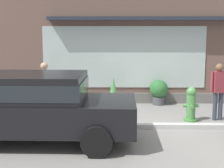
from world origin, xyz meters
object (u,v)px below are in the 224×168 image
object	(u,v)px
potted_plant_window_left	(113,92)
fire_hydrant	(191,104)
parked_car_black	(38,103)
pedestrian_passerby	(45,85)
potted_plant_corner_tall	(159,91)
pedestrian_with_handbag	(219,88)
potted_plant_trailing_edge	(12,97)

from	to	relation	value
potted_plant_window_left	fire_hydrant	bearing A→B (deg)	-41.87
parked_car_black	potted_plant_window_left	xyz separation A→B (m)	(1.65, 3.83, -0.42)
pedestrian_passerby	potted_plant_corner_tall	world-z (taller)	pedestrian_passerby
pedestrian_with_handbag	potted_plant_corner_tall	size ratio (longest dim) A/B	1.85
potted_plant_window_left	pedestrian_passerby	bearing A→B (deg)	-141.16
parked_car_black	potted_plant_window_left	size ratio (longest dim) A/B	4.27
pedestrian_with_handbag	parked_car_black	bearing A→B (deg)	-168.03
fire_hydrant	potted_plant_corner_tall	size ratio (longest dim) A/B	1.11
pedestrian_with_handbag	potted_plant_trailing_edge	size ratio (longest dim) A/B	2.69
potted_plant_corner_tall	potted_plant_window_left	xyz separation A→B (m)	(-1.57, -0.16, -0.02)
potted_plant_window_left	potted_plant_corner_tall	bearing A→B (deg)	5.87
pedestrian_passerby	potted_plant_trailing_edge	bearing A→B (deg)	-22.04
fire_hydrant	potted_plant_window_left	size ratio (longest dim) A/B	0.98
fire_hydrant	potted_plant_window_left	bearing A→B (deg)	138.13
pedestrian_passerby	potted_plant_trailing_edge	size ratio (longest dim) A/B	2.70
fire_hydrant	potted_plant_window_left	world-z (taller)	potted_plant_window_left
potted_plant_corner_tall	potted_plant_window_left	bearing A→B (deg)	-174.13
potted_plant_trailing_edge	parked_car_black	bearing A→B (deg)	-64.20
pedestrian_with_handbag	pedestrian_passerby	xyz separation A→B (m)	(-5.00, 0.25, 0.01)
pedestrian_with_handbag	potted_plant_window_left	distance (m)	3.57
parked_car_black	pedestrian_passerby	bearing A→B (deg)	99.62
fire_hydrant	pedestrian_with_handbag	world-z (taller)	pedestrian_with_handbag
pedestrian_with_handbag	pedestrian_passerby	bearing A→B (deg)	166.14
pedestrian_with_handbag	parked_car_black	xyz separation A→B (m)	(-4.66, -1.98, -0.05)
pedestrian_with_handbag	potted_plant_corner_tall	world-z (taller)	pedestrian_with_handbag
fire_hydrant	pedestrian_with_handbag	distance (m)	0.94
pedestrian_with_handbag	potted_plant_window_left	size ratio (longest dim) A/B	1.63
pedestrian_with_handbag	potted_plant_trailing_edge	world-z (taller)	pedestrian_with_handbag
fire_hydrant	potted_plant_trailing_edge	bearing A→B (deg)	161.34
fire_hydrant	pedestrian_passerby	size ratio (longest dim) A/B	0.60
parked_car_black	potted_plant_corner_tall	distance (m)	5.14
potted_plant_trailing_edge	pedestrian_passerby	bearing A→B (deg)	-46.07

